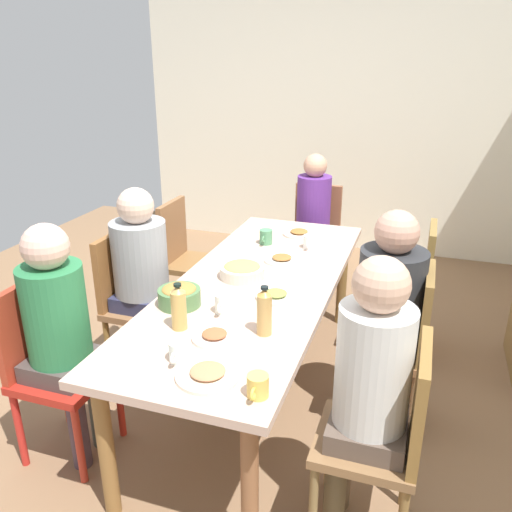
% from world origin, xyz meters
% --- Properties ---
extents(ground_plane, '(6.44, 6.44, 0.00)m').
position_xyz_m(ground_plane, '(0.00, 0.00, 0.00)').
color(ground_plane, '#846345').
extents(wall_left, '(0.12, 4.08, 2.60)m').
position_xyz_m(wall_left, '(-2.74, 0.00, 1.30)').
color(wall_left, silver).
rests_on(wall_left, ground_plane).
extents(dining_table, '(2.26, 0.84, 0.72)m').
position_xyz_m(dining_table, '(0.00, 0.00, 0.65)').
color(dining_table, '#CBAA96').
rests_on(dining_table, ground_plane).
extents(chair_0, '(0.40, 0.40, 0.90)m').
position_xyz_m(chair_0, '(-0.75, -0.80, 0.51)').
color(chair_0, brown).
rests_on(chair_0, ground_plane).
extents(chair_1, '(0.40, 0.40, 0.90)m').
position_xyz_m(chair_1, '(0.75, -0.80, 0.51)').
color(chair_1, '#AE241A').
rests_on(chair_1, ground_plane).
extents(person_1, '(0.30, 0.30, 1.21)m').
position_xyz_m(person_1, '(0.75, -0.71, 0.73)').
color(person_1, '#3F4438').
rests_on(person_1, ground_plane).
extents(chair_2, '(0.40, 0.40, 0.90)m').
position_xyz_m(chair_2, '(-0.75, 0.80, 0.51)').
color(chair_2, '#926140').
rests_on(chair_2, ground_plane).
extents(chair_3, '(0.40, 0.40, 0.90)m').
position_xyz_m(chair_3, '(0.75, 0.80, 0.51)').
color(chair_3, olive).
rests_on(chair_3, ground_plane).
extents(person_3, '(0.30, 0.30, 1.24)m').
position_xyz_m(person_3, '(0.75, 0.71, 0.74)').
color(person_3, brown).
rests_on(person_3, ground_plane).
extents(chair_4, '(0.40, 0.40, 0.90)m').
position_xyz_m(chair_4, '(0.00, 0.80, 0.51)').
color(chair_4, brown).
rests_on(chair_4, ground_plane).
extents(person_4, '(0.34, 0.34, 1.20)m').
position_xyz_m(person_4, '(-0.00, 0.71, 0.73)').
color(person_4, '#313045').
rests_on(person_4, ground_plane).
extents(chair_5, '(0.40, 0.40, 0.90)m').
position_xyz_m(chair_5, '(-1.51, 0.00, 0.51)').
color(chair_5, brown).
rests_on(chair_5, ground_plane).
extents(person_5, '(0.30, 0.30, 1.18)m').
position_xyz_m(person_5, '(-1.42, 0.00, 0.69)').
color(person_5, '#372E4F').
rests_on(person_5, ground_plane).
extents(chair_6, '(0.40, 0.40, 0.90)m').
position_xyz_m(chair_6, '(0.00, -0.80, 0.51)').
color(chair_6, '#8E623F').
rests_on(chair_6, ground_plane).
extents(person_6, '(0.32, 0.32, 1.19)m').
position_xyz_m(person_6, '(0.00, -0.71, 0.72)').
color(person_6, navy).
rests_on(person_6, ground_plane).
extents(plate_0, '(0.20, 0.20, 0.04)m').
position_xyz_m(plate_0, '(0.65, 0.03, 0.74)').
color(plate_0, silver).
rests_on(plate_0, dining_table).
extents(plate_1, '(0.21, 0.21, 0.04)m').
position_xyz_m(plate_1, '(-0.33, 0.05, 0.74)').
color(plate_1, white).
rests_on(plate_1, dining_table).
extents(plate_2, '(0.25, 0.25, 0.04)m').
position_xyz_m(plate_2, '(0.92, 0.11, 0.74)').
color(plate_2, beige).
rests_on(plate_2, dining_table).
extents(plate_3, '(0.21, 0.21, 0.04)m').
position_xyz_m(plate_3, '(0.16, 0.16, 0.74)').
color(plate_3, silver).
rests_on(plate_3, dining_table).
extents(plate_4, '(0.22, 0.22, 0.04)m').
position_xyz_m(plate_4, '(-0.84, 0.03, 0.74)').
color(plate_4, silver).
rests_on(plate_4, dining_table).
extents(bowl_0, '(0.21, 0.21, 0.11)m').
position_xyz_m(bowl_0, '(0.39, -0.27, 0.78)').
color(bowl_0, '#4D7847').
rests_on(bowl_0, dining_table).
extents(bowl_1, '(0.25, 0.25, 0.08)m').
position_xyz_m(bowl_1, '(-0.03, -0.09, 0.77)').
color(bowl_1, beige).
rests_on(bowl_1, dining_table).
extents(cup_0, '(0.12, 0.08, 0.10)m').
position_xyz_m(cup_0, '(0.40, -0.03, 0.77)').
color(cup_0, white).
rests_on(cup_0, dining_table).
extents(cup_1, '(0.12, 0.09, 0.09)m').
position_xyz_m(cup_1, '(0.85, -0.04, 0.77)').
color(cup_1, white).
rests_on(cup_1, dining_table).
extents(cup_2, '(0.12, 0.08, 0.09)m').
position_xyz_m(cup_2, '(-0.61, 0.16, 0.77)').
color(cup_2, white).
rests_on(cup_2, dining_table).
extents(cup_3, '(0.12, 0.08, 0.10)m').
position_xyz_m(cup_3, '(-0.59, -0.13, 0.77)').
color(cup_3, '#509064').
rests_on(cup_3, dining_table).
extents(cup_4, '(0.12, 0.08, 0.09)m').
position_xyz_m(cup_4, '(0.97, 0.33, 0.77)').
color(cup_4, '#EDC155').
rests_on(cup_4, dining_table).
extents(bottle_0, '(0.07, 0.07, 0.22)m').
position_xyz_m(bottle_0, '(0.61, -0.16, 0.83)').
color(bottle_0, tan).
rests_on(bottle_0, dining_table).
extents(bottle_1, '(0.07, 0.07, 0.23)m').
position_xyz_m(bottle_1, '(0.53, 0.22, 0.83)').
color(bottle_1, tan).
rests_on(bottle_1, dining_table).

